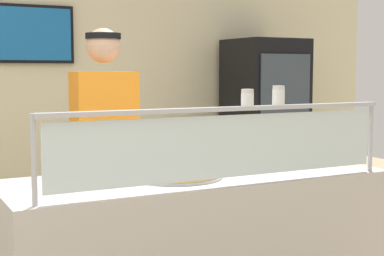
# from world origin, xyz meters

# --- Properties ---
(shop_rear_unit) EXTENTS (6.45, 0.13, 2.70)m
(shop_rear_unit) POSITION_xyz_m (1.02, 2.68, 1.36)
(shop_rear_unit) COLOR beige
(shop_rear_unit) RESTS_ON ground
(sneeze_guard) EXTENTS (1.88, 0.06, 0.38)m
(sneeze_guard) POSITION_xyz_m (1.03, 0.06, 1.20)
(sneeze_guard) COLOR #B2B5BC
(sneeze_guard) RESTS_ON serving_counter
(pizza_tray) EXTENTS (0.48, 0.48, 0.04)m
(pizza_tray) POSITION_xyz_m (0.90, 0.36, 0.97)
(pizza_tray) COLOR #9EA0A8
(pizza_tray) RESTS_ON serving_counter
(pizza_server) EXTENTS (0.12, 0.29, 0.01)m
(pizza_server) POSITION_xyz_m (0.94, 0.34, 0.99)
(pizza_server) COLOR #ADAFB7
(pizza_server) RESTS_ON pizza_tray
(parmesan_shaker) EXTENTS (0.06, 0.06, 0.08)m
(parmesan_shaker) POSITION_xyz_m (1.14, 0.06, 1.37)
(parmesan_shaker) COLOR white
(parmesan_shaker) RESTS_ON sneeze_guard
(pepper_flake_shaker) EXTENTS (0.06, 0.06, 0.10)m
(pepper_flake_shaker) POSITION_xyz_m (1.32, 0.06, 1.38)
(pepper_flake_shaker) COLOR white
(pepper_flake_shaker) RESTS_ON sneeze_guard
(worker_figure) EXTENTS (0.41, 0.50, 1.76)m
(worker_figure) POSITION_xyz_m (0.75, 1.05, 1.01)
(worker_figure) COLOR #23232D
(worker_figure) RESTS_ON ground
(drink_fridge) EXTENTS (0.63, 0.65, 1.80)m
(drink_fridge) POSITION_xyz_m (2.75, 2.24, 0.90)
(drink_fridge) COLOR black
(drink_fridge) RESTS_ON ground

